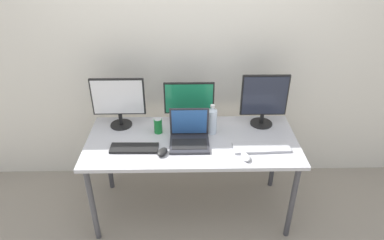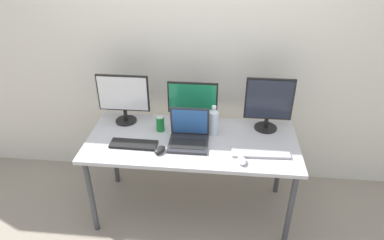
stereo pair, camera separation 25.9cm
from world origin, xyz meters
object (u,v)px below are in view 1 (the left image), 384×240
Objects in this scene: mouse_by_laptop at (246,157)px; monitor_left at (118,100)px; soda_can_near_keyboard at (158,126)px; water_bottle at (212,120)px; mouse_by_keyboard at (162,152)px; monitor_right at (264,99)px; keyboard_aux at (261,147)px; keyboard_main at (134,148)px; monitor_center at (189,102)px; work_desk at (192,146)px; laptop_silver at (189,135)px.

monitor_left is at bearing 143.60° from mouse_by_laptop.
water_bottle is at bearing -1.44° from soda_can_near_keyboard.
water_bottle reaches higher than mouse_by_keyboard.
mouse_by_keyboard is at bearing -142.96° from water_bottle.
monitor_right is 1.05× the size of keyboard_aux.
soda_can_near_keyboard is at bearing 55.58° from keyboard_main.
mouse_by_keyboard reaches higher than keyboard_main.
soda_can_near_keyboard reaches higher than keyboard_aux.
monitor_left is at bearing 154.15° from mouse_by_keyboard.
monitor_left is at bearing -178.10° from monitor_center.
monitor_right is (0.59, 0.23, 0.30)m from work_desk.
monitor_center is 0.61m from monitor_right.
mouse_by_laptop is (0.40, -0.50, -0.19)m from monitor_center.
monitor_center reaches higher than mouse_by_laptop.
soda_can_near_keyboard is (-0.65, 0.37, 0.05)m from mouse_by_laptop.
water_bottle reaches higher than mouse_by_laptop.
monitor_center is 0.59m from keyboard_main.
keyboard_aux is at bearing -16.82° from soda_can_near_keyboard.
laptop_silver is at bearing -156.99° from monitor_right.
laptop_silver is 0.71× the size of keyboard_aux.
monitor_right reaches higher than mouse_by_keyboard.
keyboard_aux is at bearing -13.56° from work_desk.
mouse_by_laptop is at bearing -26.38° from monitor_left.
monitor_center is at bearing 1.90° from monitor_left.
work_desk is 3.89× the size of keyboard_aux.
monitor_right is 0.57m from mouse_by_laptop.
mouse_by_keyboard is (-0.74, -0.06, 0.01)m from keyboard_aux.
mouse_by_laptop is 0.75m from soda_can_near_keyboard.
soda_can_near_keyboard is at bearing 157.21° from work_desk.
work_desk is 0.70m from monitor_right.
mouse_by_laptop is 0.42× the size of water_bottle.
water_bottle is 2.01× the size of soda_can_near_keyboard.
mouse_by_laptop is (0.97, -0.48, -0.22)m from monitor_left.
water_bottle is 0.44m from soda_can_near_keyboard.
monitor_right is at bearing 7.60° from soda_can_near_keyboard.
mouse_by_keyboard is at bearing -16.12° from keyboard_main.
keyboard_main is (-0.42, -0.37, -0.20)m from monitor_center.
laptop_silver is 0.43m from keyboard_main.
work_desk is at bearing 136.26° from mouse_by_laptop.
soda_can_near_keyboard is (-0.05, 0.30, 0.04)m from mouse_by_keyboard.
keyboard_main is at bearing -138.74° from monitor_center.
water_bottle is at bearing 144.93° from keyboard_aux.
water_bottle is (-0.36, 0.23, 0.11)m from keyboard_aux.
mouse_by_laptop is at bearing -33.73° from work_desk.
soda_can_near_keyboard is at bearing -19.56° from monitor_left.
monitor_left is 0.38m from soda_can_near_keyboard.
laptop_silver is 2.38× the size of soda_can_near_keyboard.
work_desk is 0.26m from water_bottle.
laptop_silver is 0.26m from mouse_by_keyboard.
mouse_by_keyboard is (-0.20, -0.16, -0.04)m from laptop_silver.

